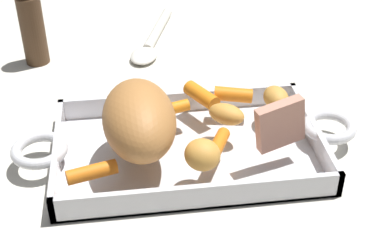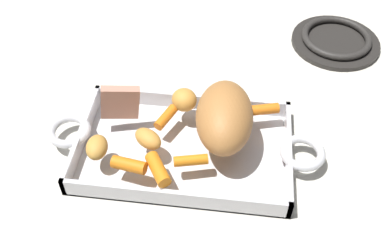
{
  "view_description": "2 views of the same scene",
  "coord_description": "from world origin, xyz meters",
  "views": [
    {
      "loc": [
        -0.08,
        -0.62,
        0.5
      ],
      "look_at": [
        0.01,
        0.0,
        0.06
      ],
      "focal_mm": 52.42,
      "sensor_mm": 36.0,
      "label": 1
    },
    {
      "loc": [
        -0.08,
        0.51,
        0.63
      ],
      "look_at": [
        -0.01,
        -0.03,
        0.06
      ],
      "focal_mm": 42.69,
      "sensor_mm": 36.0,
      "label": 2
    }
  ],
  "objects": [
    {
      "name": "ground_plane",
      "position": [
        0.0,
        0.0,
        0.0
      ],
      "size": [
        1.6,
        1.6,
        0.0
      ],
      "primitive_type": "plane",
      "color": "silver"
    },
    {
      "name": "roasting_dish",
      "position": [
        0.0,
        0.0,
        0.01
      ],
      "size": [
        0.49,
        0.23,
        0.04
      ],
      "color": "silver",
      "rests_on": "ground_plane"
    },
    {
      "name": "pork_roast",
      "position": [
        -0.07,
        -0.02,
        0.08
      ],
      "size": [
        0.1,
        0.16,
        0.09
      ],
      "primitive_type": "ellipsoid",
      "rotation": [
        0.0,
        0.0,
        4.76
      ],
      "color": "#B9783E",
      "rests_on": "roasting_dish"
    },
    {
      "name": "roast_slice_outer",
      "position": [
        0.12,
        -0.04,
        0.07
      ],
      "size": [
        0.08,
        0.03,
        0.07
      ],
      "primitive_type": "cube",
      "rotation": [
        -0.14,
        0.0,
        1.82
      ],
      "color": "tan",
      "rests_on": "roasting_dish"
    },
    {
      "name": "baby_carrot_northeast",
      "position": [
        0.04,
        -0.04,
        0.05
      ],
      "size": [
        0.04,
        0.06,
        0.02
      ],
      "primitive_type": "cylinder",
      "rotation": [
        1.63,
        0.0,
        2.71
      ],
      "color": "orange",
      "rests_on": "roasting_dish"
    },
    {
      "name": "baby_carrot_northwest",
      "position": [
        -0.13,
        -0.08,
        0.05
      ],
      "size": [
        0.07,
        0.03,
        0.02
      ],
      "primitive_type": "cylinder",
      "rotation": [
        1.57,
        0.0,
        1.83
      ],
      "color": "orange",
      "rests_on": "roasting_dish"
    },
    {
      "name": "baby_carrot_center_left",
      "position": [
        -0.02,
        0.05,
        0.05
      ],
      "size": [
        0.06,
        0.03,
        0.02
      ],
      "primitive_type": "cylinder",
      "rotation": [
        1.54,
        0.0,
        1.83
      ],
      "color": "orange",
      "rests_on": "roasting_dish"
    },
    {
      "name": "baby_carrot_short",
      "position": [
        0.03,
        0.08,
        0.05
      ],
      "size": [
        0.05,
        0.06,
        0.02
      ],
      "primitive_type": "cylinder",
      "rotation": [
        1.56,
        0.0,
        3.69
      ],
      "color": "orange",
      "rests_on": "roasting_dish"
    },
    {
      "name": "baby_carrot_southeast",
      "position": [
        0.08,
        0.08,
        0.05
      ],
      "size": [
        0.06,
        0.03,
        0.03
      ],
      "primitive_type": "cylinder",
      "rotation": [
        1.64,
        0.0,
        1.38
      ],
      "color": "orange",
      "rests_on": "roasting_dish"
    },
    {
      "name": "potato_whole",
      "position": [
        0.06,
        0.02,
        0.05
      ],
      "size": [
        0.06,
        0.06,
        0.03
      ],
      "primitive_type": "ellipsoid",
      "rotation": [
        0.0,
        0.0,
        2.53
      ],
      "color": "gold",
      "rests_on": "roasting_dish"
    },
    {
      "name": "potato_golden_large",
      "position": [
        0.01,
        -0.07,
        0.06
      ],
      "size": [
        0.06,
        0.07,
        0.04
      ],
      "primitive_type": "ellipsoid",
      "rotation": [
        0.0,
        0.0,
        0.76
      ],
      "color": "gold",
      "rests_on": "roasting_dish"
    },
    {
      "name": "potato_halved",
      "position": [
        0.14,
        0.05,
        0.05
      ],
      "size": [
        0.04,
        0.05,
        0.03
      ],
      "primitive_type": "ellipsoid",
      "rotation": [
        0.0,
        0.0,
        1.69
      ],
      "color": "gold",
      "rests_on": "roasting_dish"
    },
    {
      "name": "stove_burner_rear",
      "position": [
        -0.3,
        -0.35,
        0.01
      ],
      "size": [
        0.19,
        0.19,
        0.03
      ],
      "color": "#282623",
      "rests_on": "ground_plane"
    }
  ]
}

